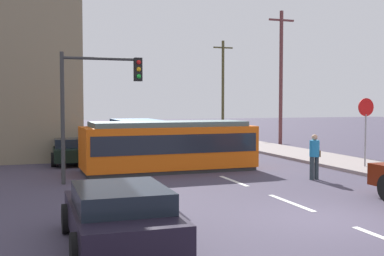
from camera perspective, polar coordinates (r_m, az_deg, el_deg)
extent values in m
plane|color=#413B4D|center=(21.18, 0.56, -4.65)|extent=(120.00, 120.00, 0.00)
cube|color=silver|center=(13.99, 11.63, -8.68)|extent=(0.16, 2.40, 0.01)
cube|color=silver|center=(17.50, 4.94, -6.27)|extent=(0.16, 2.40, 0.01)
cube|color=silver|center=(26.24, -3.32, -3.16)|extent=(0.16, 2.40, 0.01)
cube|color=silver|center=(32.03, -6.20, -2.06)|extent=(0.16, 2.40, 0.01)
cube|color=#2D3847|center=(30.84, -14.16, 1.24)|extent=(0.06, 12.79, 1.92)
cube|color=#2D3847|center=(30.91, -14.24, 7.18)|extent=(0.06, 12.79, 1.92)
cube|color=#2D3847|center=(31.31, -14.32, 13.03)|extent=(0.06, 12.79, 1.92)
cube|color=#E75C0F|center=(20.00, -2.78, -2.23)|extent=(7.13, 2.64, 1.70)
cube|color=#2D2D2D|center=(20.10, -2.78, -4.86)|extent=(6.98, 2.51, 0.15)
cube|color=#4E6566|center=(19.93, -2.79, 0.50)|extent=(6.41, 2.25, 0.20)
cube|color=#1E232D|center=(19.98, -2.78, -1.64)|extent=(6.85, 2.67, 0.75)
cube|color=#2A5583|center=(28.69, -6.43, -0.54)|extent=(2.51, 5.18, 1.51)
cube|color=black|center=(26.21, -5.23, -0.37)|extent=(2.25, 0.13, 0.91)
cube|color=black|center=(28.68, -6.44, 0.00)|extent=(2.55, 4.41, 0.61)
cylinder|color=black|center=(27.13, -5.66, -2.03)|extent=(2.55, 0.91, 0.90)
cylinder|color=black|center=(30.35, -7.11, -1.50)|extent=(2.55, 0.91, 0.90)
cylinder|color=#2A383D|center=(18.20, 14.03, -4.66)|extent=(0.16, 0.16, 0.85)
cylinder|color=#2A383D|center=(18.31, 14.56, -4.62)|extent=(0.16, 0.16, 0.85)
cylinder|color=#2180BA|center=(18.18, 14.32, -2.37)|extent=(0.36, 0.36, 0.60)
sphere|color=tan|center=(18.14, 14.34, -1.08)|extent=(0.22, 0.22, 0.22)
cube|color=brown|center=(18.36, 14.80, -2.95)|extent=(0.16, 0.22, 0.24)
cube|color=black|center=(9.82, -8.59, -10.63)|extent=(1.90, 4.01, 0.55)
cube|color=black|center=(9.57, -8.46, -8.08)|extent=(1.74, 2.21, 0.40)
cylinder|color=black|center=(10.92, -14.60, -10.35)|extent=(0.22, 0.64, 0.64)
cylinder|color=black|center=(11.19, -4.86, -9.94)|extent=(0.22, 0.64, 0.64)
cylinder|color=black|center=(8.61, -13.50, -14.00)|extent=(0.22, 0.64, 0.64)
cylinder|color=black|center=(8.95, -1.17, -13.25)|extent=(0.22, 0.64, 0.64)
cube|color=black|center=(23.33, -14.07, -2.76)|extent=(1.81, 4.24, 0.55)
cube|color=black|center=(23.14, -14.06, -1.63)|extent=(1.63, 2.35, 0.40)
cylinder|color=black|center=(24.57, -16.26, -2.96)|extent=(0.23, 0.64, 0.64)
cylinder|color=black|center=(24.67, -12.26, -2.89)|extent=(0.23, 0.64, 0.64)
cylinder|color=black|center=(22.06, -16.09, -3.63)|extent=(0.23, 0.64, 0.64)
cylinder|color=black|center=(22.17, -11.64, -3.54)|extent=(0.23, 0.64, 0.64)
cylinder|color=gray|center=(21.56, 19.87, -1.38)|extent=(0.07, 0.07, 2.20)
cylinder|color=red|center=(21.51, 19.94, 2.34)|extent=(0.76, 0.04, 0.76)
cylinder|color=#333333|center=(17.14, -15.09, 1.11)|extent=(0.14, 0.14, 4.57)
cylinder|color=#333333|center=(17.34, -10.76, 8.08)|extent=(2.65, 0.10, 0.10)
cube|color=black|center=(17.55, -6.43, 6.91)|extent=(0.28, 0.24, 0.84)
sphere|color=red|center=(17.44, -6.34, 7.75)|extent=(0.16, 0.16, 0.16)
sphere|color=gold|center=(17.42, -6.33, 6.94)|extent=(0.16, 0.16, 0.16)
sphere|color=green|center=(17.41, -6.33, 6.11)|extent=(0.16, 0.16, 0.16)
cylinder|color=brown|center=(32.26, 10.50, 5.78)|extent=(0.24, 0.24, 8.82)
cube|color=brown|center=(32.67, 10.57, 12.47)|extent=(1.80, 0.12, 0.12)
cylinder|color=#4D4827|center=(42.47, 3.69, 4.76)|extent=(0.24, 0.24, 8.25)
cube|color=#4D4827|center=(42.72, 3.70, 9.49)|extent=(1.80, 0.12, 0.12)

